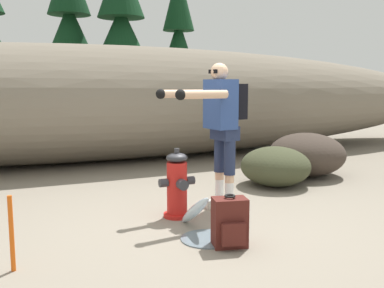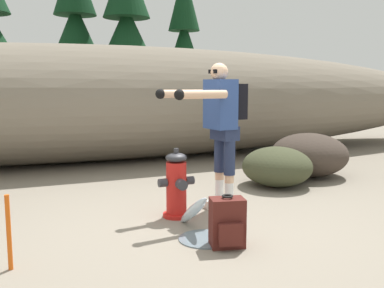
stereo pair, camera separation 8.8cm
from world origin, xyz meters
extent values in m
cube|color=gray|center=(0.00, 0.00, -0.02)|extent=(56.00, 56.00, 0.04)
ellipsoid|color=#756B5B|center=(0.00, 4.30, 1.09)|extent=(17.54, 3.20, 2.18)
cylinder|color=red|center=(-0.20, 0.25, 0.02)|extent=(0.30, 0.30, 0.04)
cylinder|color=red|center=(-0.20, 0.25, 0.32)|extent=(0.22, 0.22, 0.57)
ellipsoid|color=#333338|center=(-0.20, 0.25, 0.66)|extent=(0.23, 0.23, 0.10)
cylinder|color=#333338|center=(-0.20, 0.25, 0.73)|extent=(0.06, 0.06, 0.05)
cylinder|color=#333338|center=(-0.35, 0.25, 0.39)|extent=(0.09, 0.09, 0.09)
cylinder|color=#333338|center=(-0.04, 0.25, 0.39)|extent=(0.09, 0.09, 0.09)
cylinder|color=#333338|center=(-0.20, 0.09, 0.39)|extent=(0.11, 0.09, 0.11)
ellipsoid|color=silver|center=(-0.20, -0.22, 0.19)|extent=(0.10, 0.67, 0.48)
cylinder|color=slate|center=(-0.20, -0.52, 0.01)|extent=(0.51, 0.51, 0.01)
cube|color=beige|center=(0.38, 0.22, 0.04)|extent=(0.27, 0.13, 0.09)
cylinder|color=white|center=(0.44, 0.23, 0.21)|extent=(0.10, 0.10, 0.24)
cylinder|color=#DBAD89|center=(0.44, 0.23, 0.38)|extent=(0.10, 0.10, 0.09)
cylinder|color=#232D4C|center=(0.44, 0.23, 0.63)|extent=(0.13, 0.13, 0.42)
cube|color=beige|center=(0.36, 0.42, 0.04)|extent=(0.27, 0.13, 0.09)
cylinder|color=white|center=(0.41, 0.42, 0.21)|extent=(0.10, 0.10, 0.24)
cylinder|color=#DBAD89|center=(0.41, 0.42, 0.38)|extent=(0.10, 0.10, 0.09)
cylinder|color=#232D4C|center=(0.41, 0.42, 0.63)|extent=(0.13, 0.13, 0.42)
cube|color=#232D4C|center=(0.43, 0.32, 0.89)|extent=(0.24, 0.34, 0.16)
cube|color=#2D4784|center=(0.36, 0.32, 1.22)|extent=(0.28, 0.39, 0.55)
cube|color=black|center=(0.56, 0.34, 1.25)|extent=(0.19, 0.30, 0.40)
sphere|color=#DBAD89|center=(0.34, 0.31, 1.57)|extent=(0.20, 0.20, 0.20)
cube|color=black|center=(0.26, 0.30, 1.58)|extent=(0.04, 0.15, 0.04)
cylinder|color=#DBAD89|center=(0.02, 0.05, 1.33)|extent=(0.59, 0.16, 0.09)
sphere|color=black|center=(-0.24, 0.02, 1.33)|extent=(0.11, 0.11, 0.11)
cylinder|color=#DBAD89|center=(-0.03, 0.49, 1.33)|extent=(0.59, 0.16, 0.09)
sphere|color=black|center=(-0.30, 0.46, 1.33)|extent=(0.11, 0.11, 0.11)
cube|color=#511E19|center=(-0.09, -0.75, 0.22)|extent=(0.34, 0.26, 0.44)
cube|color=#511E19|center=(-0.12, -0.88, 0.15)|extent=(0.22, 0.11, 0.20)
torus|color=black|center=(-0.09, -0.75, 0.46)|extent=(0.10, 0.10, 0.02)
cube|color=black|center=(0.01, -0.66, 0.22)|extent=(0.06, 0.04, 0.37)
cube|color=black|center=(-0.15, -0.62, 0.22)|extent=(0.06, 0.04, 0.37)
ellipsoid|color=#3E332B|center=(2.51, 1.46, 0.34)|extent=(1.61, 1.62, 0.68)
ellipsoid|color=#3C3F28|center=(1.65, 1.07, 0.28)|extent=(1.36, 1.38, 0.56)
cylinder|color=#47331E|center=(0.53, 12.34, 0.81)|extent=(0.28, 0.28, 1.62)
cone|color=#0F3319|center=(0.53, 12.34, 3.00)|extent=(2.35, 2.35, 2.76)
cylinder|color=#47331E|center=(2.07, 11.02, 0.74)|extent=(0.30, 0.30, 1.49)
cone|color=#0F3319|center=(2.07, 11.02, 2.83)|extent=(2.50, 2.50, 2.69)
cylinder|color=#47331E|center=(4.49, 11.71, 0.57)|extent=(0.22, 0.22, 1.13)
cone|color=#0F3319|center=(4.49, 11.71, 2.55)|extent=(1.86, 1.86, 2.83)
cylinder|color=#E55914|center=(-1.88, -0.54, 0.30)|extent=(0.04, 0.04, 0.60)
camera|label=1|loc=(-1.91, -4.02, 1.43)|focal=40.56mm
camera|label=2|loc=(-1.83, -4.06, 1.43)|focal=40.56mm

